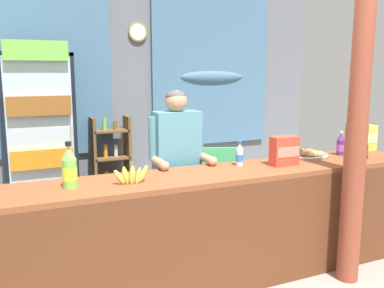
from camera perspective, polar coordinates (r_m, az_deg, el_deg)
name	(u,v)px	position (r m, az deg, el deg)	size (l,w,h in m)	color
ground_plane	(179,249)	(4.16, -1.82, -14.32)	(7.86, 7.86, 0.00)	gray
back_wall_curtained	(125,91)	(5.57, -9.25, 7.22)	(5.68, 0.22, 2.81)	slate
stall_counter	(226,218)	(3.30, 4.73, -10.12)	(3.75, 0.58, 0.92)	brown
timber_post	(357,131)	(3.49, 21.88, 1.70)	(0.19, 0.17, 2.62)	brown
drink_fridge	(39,127)	(4.84, -20.45, 2.18)	(0.74, 0.67, 2.02)	black
bottle_shelf_rack	(111,160)	(5.35, -11.16, -2.25)	(0.48, 0.28, 1.16)	brown
plastic_lawn_chair	(218,176)	(4.91, 3.58, -4.44)	(0.58, 0.58, 0.86)	#4CC675
shopkeeper	(177,156)	(3.64, -2.10, -1.67)	(0.51, 0.42, 1.55)	#28282D
soda_bottle_lime_soda	(69,168)	(2.94, -16.62, -3.25)	(0.10, 0.10, 0.32)	#75C64C
soda_bottle_cola	(364,150)	(4.08, 22.72, -0.71)	(0.08, 0.08, 0.20)	black
soda_bottle_water	(240,155)	(3.51, 6.62, -1.53)	(0.06, 0.06, 0.22)	silver
soda_bottle_grape_soda	(341,145)	(4.18, 19.90, -0.12)	(0.07, 0.07, 0.23)	#56286B
snack_box_crackers	(284,151)	(3.58, 12.67, -0.95)	(0.24, 0.12, 0.25)	#E5422D
snack_box_instant_noodle	(366,138)	(4.54, 22.97, 0.82)	(0.17, 0.14, 0.26)	#EAD14C
pastry_tray	(307,154)	(4.01, 15.68, -1.39)	(0.37, 0.37, 0.07)	#BCBCC1
banana_bunch	(131,175)	(2.96, -8.41, -4.31)	(0.28, 0.07, 0.16)	#CCC14C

